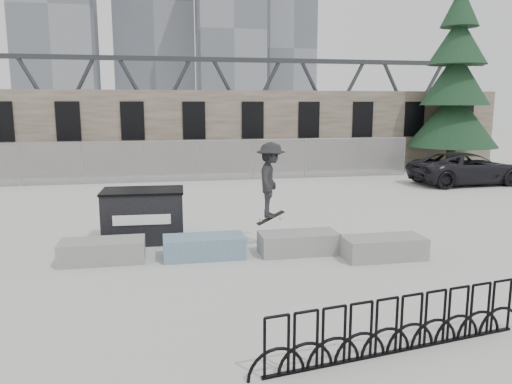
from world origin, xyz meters
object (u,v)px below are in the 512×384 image
Objects in this scene: skateboarder at (271,180)px; bike_rack at (399,325)px; planter_far_left at (103,250)px; planter_offset at (384,247)px; planter_center_right at (298,242)px; dumpster at (144,215)px; suv at (467,168)px; spruce_tree at (455,86)px; planter_center_left at (204,246)px.

bike_rack is at bearing -156.49° from skateboarder.
planter_offset is at bearing -8.76° from planter_far_left.
dumpster reaches higher than planter_center_right.
skateboarder is at bearing 95.84° from bike_rack.
planter_center_right is at bearing 127.63° from suv.
dumpster is 16.53m from suv.
bike_rack is at bearing -112.64° from planter_offset.
spruce_tree reaches higher than planter_offset.
spruce_tree is 6.29m from suv.
skateboarder reaches higher than dumpster.
spruce_tree is at bearing 41.67° from planter_center_left.
bike_rack reaches higher than planter_far_left.
spruce_tree is (16.77, 11.75, 3.99)m from dumpster.
planter_far_left is 18.18m from suv.
spruce_tree is at bearing -28.51° from skateboarder.
suv is at bearing 28.59° from dumpster.
dumpster is 1.03× the size of skateboarder.
planter_center_left is 20.92m from spruce_tree.
planter_offset is at bearing 67.36° from bike_rack.
bike_rack is at bearing -123.92° from spruce_tree.
dumpster is at bearing 129.12° from planter_center_left.
spruce_tree is 18.82m from skateboarder.
spruce_tree reaches higher than planter_center_right.
bike_rack reaches higher than planter_offset.
planter_center_left is 0.17× the size of spruce_tree.
planter_center_right is 0.41× the size of bike_rack.
dumpster is at bearing -144.97° from spruce_tree.
planter_center_right is 5.31m from bike_rack.
planter_center_right and planter_offset have the same top height.
planter_center_right is 1.80m from skateboarder.
skateboarder reaches higher than suv.
planter_far_left is at bearing -116.23° from dumpster.
planter_center_left is 0.37× the size of suv.
planter_center_left is at bearing 167.90° from planter_offset.
dumpster reaches higher than planter_far_left.
planter_far_left is at bearing 115.73° from skateboarder.
spruce_tree reaches higher than suv.
bike_rack is at bearing -89.14° from planter_center_right.
planter_offset is 0.41× the size of bike_rack.
bike_rack is 0.90× the size of suv.
planter_center_right is 4.39m from dumpster.
planter_center_left is (2.44, -0.11, 0.00)m from planter_far_left.
bike_rack is at bearing -65.32° from planter_center_left.
bike_rack is (-1.87, -4.48, 0.15)m from planter_offset.
planter_center_right is at bearing -24.09° from dumpster.
suv reaches higher than planter_far_left.
planter_center_left and planter_center_right have the same top height.
spruce_tree is (15.27, 13.59, 4.43)m from planter_center_left.
planter_far_left is 0.37× the size of suv.
planter_center_left is at bearing -2.66° from planter_far_left.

